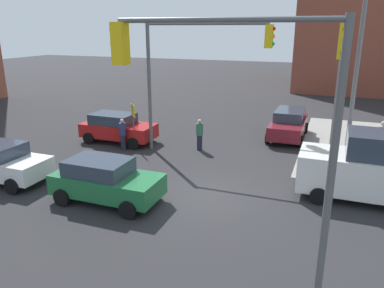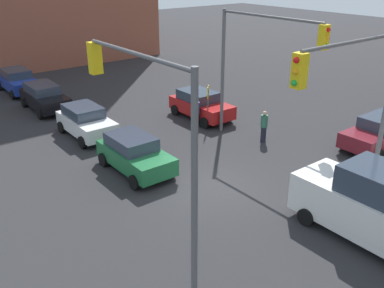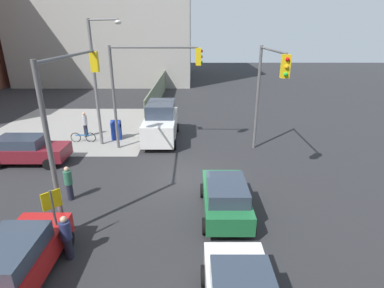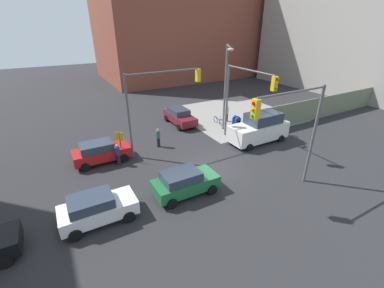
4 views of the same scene
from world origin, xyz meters
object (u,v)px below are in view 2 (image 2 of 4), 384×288
(traffic_signal_se_corner, at_px, (148,120))
(sedan_black, at_px, (44,97))
(traffic_signal_nw_corner, at_px, (258,53))
(hatchback_maroon, at_px, (380,131))
(traffic_signal_ne_corner, at_px, (357,93))
(hatchback_green, at_px, (135,154))
(pedestrian_waiting, at_px, (264,126))
(coupe_red, at_px, (201,104))
(van_white_delivery, at_px, (378,207))
(hatchback_white, at_px, (86,121))
(coupe_blue, at_px, (18,81))
(pedestrian_walking_north, at_px, (197,112))

(traffic_signal_se_corner, xyz_separation_m, sedan_black, (-16.45, 2.67, -3.78))
(traffic_signal_nw_corner, xyz_separation_m, hatchback_maroon, (4.14, 4.73, -3.83))
(traffic_signal_ne_corner, bearing_deg, hatchback_maroon, 109.39)
(traffic_signal_nw_corner, xyz_separation_m, traffic_signal_se_corner, (4.49, -9.00, -0.05))
(traffic_signal_nw_corner, relative_size, sedan_black, 1.53)
(hatchback_green, bearing_deg, traffic_signal_se_corner, -25.69)
(traffic_signal_se_corner, distance_m, pedestrian_waiting, 11.31)
(traffic_signal_ne_corner, bearing_deg, traffic_signal_se_corner, -106.82)
(hatchback_maroon, xyz_separation_m, coupe_red, (-8.90, -4.32, -0.00))
(coupe_red, relative_size, van_white_delivery, 0.77)
(hatchback_maroon, bearing_deg, hatchback_white, -133.70)
(traffic_signal_nw_corner, bearing_deg, hatchback_green, -100.07)
(sedan_black, relative_size, pedestrian_waiting, 2.55)
(coupe_blue, height_order, coupe_red, same)
(traffic_signal_ne_corner, xyz_separation_m, hatchback_maroon, (-2.42, 6.89, -3.80))
(coupe_red, bearing_deg, pedestrian_walking_north, -47.45)
(traffic_signal_ne_corner, distance_m, hatchback_green, 9.52)
(traffic_signal_ne_corner, distance_m, pedestrian_waiting, 8.04)
(sedan_black, height_order, van_white_delivery, van_white_delivery)
(hatchback_green, bearing_deg, hatchback_maroon, 64.54)
(hatchback_white, height_order, van_white_delivery, van_white_delivery)
(van_white_delivery, relative_size, pedestrian_walking_north, 3.23)
(traffic_signal_ne_corner, height_order, pedestrian_walking_north, traffic_signal_ne_corner)
(traffic_signal_ne_corner, height_order, hatchback_maroon, traffic_signal_ne_corner)
(traffic_signal_nw_corner, distance_m, hatchback_white, 9.63)
(van_white_delivery, bearing_deg, sedan_black, -169.82)
(traffic_signal_ne_corner, bearing_deg, coupe_blue, -169.85)
(van_white_delivery, bearing_deg, hatchback_green, -158.96)
(coupe_red, distance_m, pedestrian_waiting, 4.83)
(coupe_blue, relative_size, coupe_red, 1.04)
(van_white_delivery, distance_m, pedestrian_waiting, 8.87)
(pedestrian_waiting, bearing_deg, coupe_red, 112.12)
(coupe_red, bearing_deg, van_white_delivery, -13.46)
(hatchback_green, bearing_deg, hatchback_white, 178.72)
(traffic_signal_nw_corner, relative_size, hatchback_maroon, 1.46)
(coupe_blue, bearing_deg, van_white_delivery, 8.28)
(sedan_black, xyz_separation_m, coupe_red, (7.20, 6.74, -0.00))
(sedan_black, relative_size, coupe_red, 1.03)
(traffic_signal_nw_corner, xyz_separation_m, pedestrian_walking_north, (-3.74, -0.70, -3.81))
(traffic_signal_nw_corner, height_order, hatchback_white, traffic_signal_nw_corner)
(traffic_signal_se_corner, bearing_deg, pedestrian_walking_north, 134.76)
(sedan_black, relative_size, hatchback_green, 1.05)
(coupe_red, bearing_deg, hatchback_green, -61.52)
(traffic_signal_se_corner, relative_size, pedestrian_waiting, 3.91)
(hatchback_white, bearing_deg, sedan_black, -178.57)
(traffic_signal_se_corner, height_order, coupe_red, traffic_signal_se_corner)
(traffic_signal_se_corner, distance_m, coupe_blue, 21.98)
(coupe_red, height_order, van_white_delivery, van_white_delivery)
(hatchback_white, bearing_deg, hatchback_green, -1.28)
(coupe_red, distance_m, pedestrian_walking_north, 1.51)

